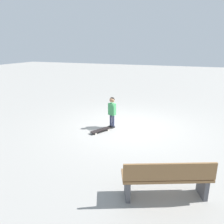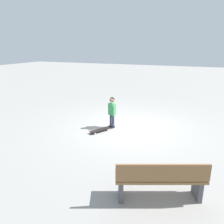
% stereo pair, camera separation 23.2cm
% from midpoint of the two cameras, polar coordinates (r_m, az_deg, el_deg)
% --- Properties ---
extents(ground_plane, '(50.00, 50.00, 0.00)m').
position_cam_midpoint_polar(ground_plane, '(7.60, 3.70, -3.96)').
color(ground_plane, gray).
extents(child_person, '(0.29, 0.32, 1.06)m').
position_cam_midpoint_polar(child_person, '(7.37, -0.91, 0.79)').
color(child_person, '#2D3351').
rests_on(child_person, ground).
extents(skateboard, '(0.52, 0.74, 0.07)m').
position_cam_midpoint_polar(skateboard, '(7.19, -3.88, -4.71)').
color(skateboard, black).
rests_on(skateboard, ground).
extents(street_bench, '(1.65, 1.02, 0.80)m').
position_cam_midpoint_polar(street_bench, '(4.20, 12.39, -16.37)').
color(street_bench, brown).
rests_on(street_bench, ground).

